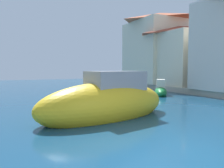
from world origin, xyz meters
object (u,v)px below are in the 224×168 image
object	(u,v)px
moored_boat_1	(107,103)
moored_boat_3	(161,90)
quayside_tree	(217,53)
waterfront_building_far	(159,47)
waterfront_building_annex	(175,55)

from	to	relation	value
moored_boat_1	moored_boat_3	distance (m)	9.15
quayside_tree	waterfront_building_far	bearing A→B (deg)	88.14
moored_boat_1	quayside_tree	bearing A→B (deg)	-171.33
moored_boat_3	quayside_tree	bearing A→B (deg)	114.19
moored_boat_1	quayside_tree	size ratio (longest dim) A/B	1.60
moored_boat_3	quayside_tree	world-z (taller)	quayside_tree
moored_boat_1	waterfront_building_far	world-z (taller)	waterfront_building_far
moored_boat_3	waterfront_building_far	distance (m)	9.83
moored_boat_3	quayside_tree	size ratio (longest dim) A/B	0.72
waterfront_building_far	moored_boat_3	bearing A→B (deg)	-126.92
moored_boat_3	waterfront_building_far	xyz separation A→B (m)	(5.30, 7.05, 4.34)
moored_boat_1	quayside_tree	world-z (taller)	quayside_tree
waterfront_building_far	quayside_tree	distance (m)	8.31
waterfront_building_annex	waterfront_building_far	size ratio (longest dim) A/B	1.07
waterfront_building_far	moored_boat_1	bearing A→B (deg)	-135.21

